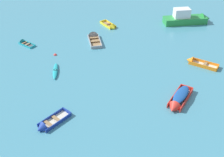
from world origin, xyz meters
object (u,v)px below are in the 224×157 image
(rowboat_grey_near_left, at_px, (93,37))
(rowboat_orange_near_camera, at_px, (196,62))
(rowboat_turquoise_cluster_inner, at_px, (23,43))
(motor_launch_green_center, at_px, (188,18))
(kayak_turquoise_back_row_left, at_px, (55,71))
(mooring_buoy_between_boats_left, at_px, (55,55))
(rowboat_yellow_back_row_center, at_px, (111,27))
(rowboat_red_far_left, at_px, (178,100))
(rowboat_deep_blue_midfield_left, at_px, (47,125))

(rowboat_grey_near_left, xyz_separation_m, rowboat_orange_near_camera, (11.92, -7.50, 0.00))
(rowboat_turquoise_cluster_inner, distance_m, rowboat_orange_near_camera, 22.28)
(motor_launch_green_center, relative_size, kayak_turquoise_back_row_left, 2.17)
(rowboat_grey_near_left, height_order, mooring_buoy_between_boats_left, rowboat_grey_near_left)
(rowboat_turquoise_cluster_inner, height_order, rowboat_yellow_back_row_center, rowboat_yellow_back_row_center)
(rowboat_red_far_left, relative_size, rowboat_orange_near_camera, 1.17)
(rowboat_yellow_back_row_center, height_order, motor_launch_green_center, motor_launch_green_center)
(rowboat_yellow_back_row_center, distance_m, motor_launch_green_center, 11.70)
(rowboat_turquoise_cluster_inner, relative_size, rowboat_red_far_left, 0.61)
(rowboat_red_far_left, relative_size, rowboat_deep_blue_midfield_left, 1.33)
(rowboat_deep_blue_midfield_left, bearing_deg, rowboat_red_far_left, 10.77)
(motor_launch_green_center, bearing_deg, mooring_buoy_between_boats_left, -156.29)
(rowboat_turquoise_cluster_inner, height_order, rowboat_grey_near_left, rowboat_grey_near_left)
(rowboat_yellow_back_row_center, height_order, rowboat_orange_near_camera, rowboat_orange_near_camera)
(mooring_buoy_between_boats_left, bearing_deg, rowboat_deep_blue_midfield_left, -88.32)
(rowboat_deep_blue_midfield_left, xyz_separation_m, rowboat_grey_near_left, (4.46, 16.96, 0.02))
(mooring_buoy_between_boats_left, bearing_deg, motor_launch_green_center, 23.71)
(rowboat_grey_near_left, distance_m, rowboat_yellow_back_row_center, 4.29)
(rowboat_red_far_left, bearing_deg, mooring_buoy_between_boats_left, 140.83)
(kayak_turquoise_back_row_left, relative_size, rowboat_orange_near_camera, 0.92)
(kayak_turquoise_back_row_left, height_order, mooring_buoy_between_boats_left, kayak_turquoise_back_row_left)
(rowboat_yellow_back_row_center, xyz_separation_m, mooring_buoy_between_boats_left, (-7.49, -7.60, -0.16))
(rowboat_grey_near_left, bearing_deg, rowboat_orange_near_camera, -32.16)
(rowboat_turquoise_cluster_inner, distance_m, kayak_turquoise_back_row_left, 8.77)
(rowboat_red_far_left, bearing_deg, kayak_turquoise_back_row_left, 152.29)
(rowboat_turquoise_cluster_inner, height_order, rowboat_deep_blue_midfield_left, rowboat_deep_blue_midfield_left)
(rowboat_orange_near_camera, bearing_deg, rowboat_red_far_left, -119.45)
(rowboat_deep_blue_midfield_left, relative_size, motor_launch_green_center, 0.44)
(motor_launch_green_center, bearing_deg, rowboat_deep_blue_midfield_left, -131.61)
(rowboat_red_far_left, xyz_separation_m, rowboat_orange_near_camera, (4.02, 7.11, -0.20))
(rowboat_grey_near_left, bearing_deg, motor_launch_green_center, 16.27)
(rowboat_yellow_back_row_center, bearing_deg, rowboat_turquoise_cluster_inner, -160.77)
(rowboat_turquoise_cluster_inner, relative_size, kayak_turquoise_back_row_left, 0.78)
(rowboat_turquoise_cluster_inner, bearing_deg, rowboat_orange_near_camera, -17.45)
(motor_launch_green_center, xyz_separation_m, kayak_turquoise_back_row_left, (-18.78, -12.29, -0.60))
(rowboat_yellow_back_row_center, relative_size, kayak_turquoise_back_row_left, 1.00)
(kayak_turquoise_back_row_left, bearing_deg, rowboat_turquoise_cluster_inner, 123.69)
(rowboat_red_far_left, height_order, motor_launch_green_center, motor_launch_green_center)
(rowboat_deep_blue_midfield_left, relative_size, kayak_turquoise_back_row_left, 0.96)
(rowboat_yellow_back_row_center, xyz_separation_m, rowboat_orange_near_camera, (9.26, -10.86, 0.03))
(rowboat_orange_near_camera, height_order, mooring_buoy_between_boats_left, rowboat_orange_near_camera)
(rowboat_red_far_left, height_order, rowboat_orange_near_camera, rowboat_red_far_left)
(rowboat_red_far_left, xyz_separation_m, mooring_buoy_between_boats_left, (-12.74, 10.38, -0.39))
(motor_launch_green_center, xyz_separation_m, rowboat_orange_near_camera, (-2.39, -11.67, -0.57))
(motor_launch_green_center, bearing_deg, rowboat_grey_near_left, -163.73)
(rowboat_red_far_left, relative_size, motor_launch_green_center, 0.59)
(rowboat_turquoise_cluster_inner, xyz_separation_m, rowboat_orange_near_camera, (21.25, -6.68, 0.07))
(motor_launch_green_center, relative_size, mooring_buoy_between_boats_left, 17.58)
(rowboat_red_far_left, distance_m, rowboat_orange_near_camera, 8.17)
(rowboat_red_far_left, height_order, mooring_buoy_between_boats_left, rowboat_red_far_left)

